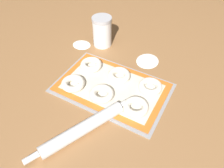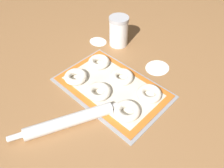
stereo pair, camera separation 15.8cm
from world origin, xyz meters
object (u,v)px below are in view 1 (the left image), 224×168
at_px(flour_canister, 102,31).
at_px(rolling_pin, 82,128).
at_px(bagel_back_right, 150,86).
at_px(bagel_front_left, 73,83).
at_px(bagel_front_right, 136,107).
at_px(bagel_front_center, 102,94).
at_px(bagel_back_center, 119,75).
at_px(bagel_back_left, 91,65).
at_px(baking_tray, 112,88).

distance_m(flour_canister, rolling_pin, 0.53).
xyz_separation_m(bagel_back_right, flour_canister, (-0.34, 0.19, 0.05)).
bearing_deg(bagel_front_left, bagel_front_right, 2.79).
relative_size(bagel_front_center, rolling_pin, 0.25).
height_order(bagel_front_center, bagel_back_right, same).
height_order(bagel_back_center, flour_canister, flour_canister).
relative_size(bagel_front_center, bagel_back_right, 1.00).
height_order(bagel_front_right, flour_canister, flour_canister).
relative_size(bagel_front_left, flour_canister, 0.65).
bearing_deg(flour_canister, bagel_back_center, -44.39).
height_order(bagel_front_center, flour_canister, flour_canister).
bearing_deg(bagel_front_left, bagel_back_center, 43.56).
bearing_deg(bagel_back_center, rolling_pin, -87.76).
xyz_separation_m(bagel_front_center, bagel_back_right, (0.15, 0.13, 0.00)).
bearing_deg(bagel_back_center, bagel_front_left, -136.44).
relative_size(bagel_front_center, bagel_back_center, 1.00).
relative_size(bagel_front_center, bagel_back_left, 1.00).
relative_size(flour_canister, rolling_pin, 0.39).
height_order(bagel_front_center, rolling_pin, rolling_pin).
bearing_deg(bagel_front_center, baking_tray, 82.38).
xyz_separation_m(bagel_back_left, rolling_pin, (0.15, -0.29, -0.00)).
height_order(bagel_front_right, rolling_pin, rolling_pin).
bearing_deg(flour_canister, bagel_back_left, -73.82).
distance_m(baking_tray, bagel_back_right, 0.16).
bearing_deg(bagel_back_center, bagel_front_right, -42.15).
height_order(bagel_front_left, bagel_front_center, same).
relative_size(baking_tray, bagel_front_left, 4.74).
bearing_deg(bagel_front_center, bagel_front_left, -176.53).
bearing_deg(bagel_front_left, baking_tray, 27.91).
distance_m(bagel_front_left, bagel_front_center, 0.13).
relative_size(bagel_back_right, flour_canister, 0.65).
bearing_deg(baking_tray, bagel_front_left, -152.09).
distance_m(bagel_back_right, rolling_pin, 0.32).
xyz_separation_m(bagel_front_center, bagel_front_right, (0.14, 0.01, 0.00)).
bearing_deg(bagel_front_right, flour_canister, 136.50).
xyz_separation_m(bagel_front_left, bagel_back_center, (0.14, 0.13, 0.00)).
distance_m(baking_tray, bagel_front_left, 0.16).
xyz_separation_m(baking_tray, bagel_back_center, (0.00, 0.06, 0.02)).
bearing_deg(flour_canister, bagel_front_right, -43.50).
height_order(bagel_front_right, bagel_back_center, same).
relative_size(baking_tray, flour_canister, 3.06).
bearing_deg(bagel_back_right, flour_canister, 150.62).
relative_size(bagel_back_center, flour_canister, 0.65).
bearing_deg(bagel_front_left, bagel_back_right, 25.90).
relative_size(baking_tray, bagel_back_left, 4.74).
bearing_deg(bagel_back_left, bagel_front_center, -44.17).
xyz_separation_m(bagel_back_right, rolling_pin, (-0.13, -0.29, -0.00)).
height_order(bagel_front_left, bagel_back_right, same).
relative_size(bagel_back_left, flour_canister, 0.65).
height_order(bagel_front_center, bagel_front_right, same).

